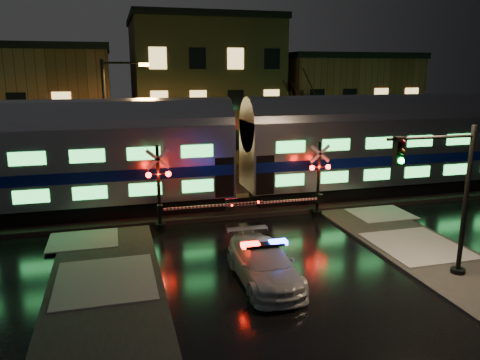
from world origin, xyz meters
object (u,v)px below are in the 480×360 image
at_px(crossing_signal_left, 167,196).
at_px(streetlight, 111,120).
at_px(police_car, 264,264).
at_px(traffic_light, 446,200).
at_px(crossing_signal_right, 312,187).

xyz_separation_m(crossing_signal_left, streetlight, (-2.39, 6.69, 2.99)).
bearing_deg(police_car, crossing_signal_left, 112.52).
xyz_separation_m(traffic_light, streetlight, (-11.41, 14.82, 1.68)).
bearing_deg(streetlight, police_car, -69.09).
bearing_deg(crossing_signal_left, streetlight, 109.68).
bearing_deg(police_car, streetlight, 111.30).
bearing_deg(traffic_light, crossing_signal_right, 105.09).
distance_m(police_car, crossing_signal_right, 8.27).
distance_m(crossing_signal_left, traffic_light, 12.21).
bearing_deg(police_car, crossing_signal_right, 54.75).
bearing_deg(crossing_signal_right, streetlight, 145.92).
distance_m(crossing_signal_left, streetlight, 7.71).
xyz_separation_m(police_car, streetlight, (-5.11, 13.38, 3.99)).
xyz_separation_m(police_car, crossing_signal_left, (-2.72, 6.68, 1.00)).
distance_m(traffic_light, streetlight, 18.78).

